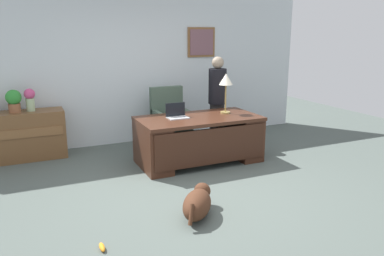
% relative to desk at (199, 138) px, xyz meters
% --- Properties ---
extents(ground_plane, '(12.00, 12.00, 0.00)m').
position_rel_desk_xyz_m(ground_plane, '(-0.57, -0.94, -0.40)').
color(ground_plane, '#4C5651').
extents(back_wall, '(7.00, 0.16, 2.70)m').
position_rel_desk_xyz_m(back_wall, '(-0.56, 1.66, 0.95)').
color(back_wall, silver).
rests_on(back_wall, ground_plane).
extents(desk, '(1.90, 0.97, 0.73)m').
position_rel_desk_xyz_m(desk, '(0.00, 0.00, 0.00)').
color(desk, '#422316').
rests_on(desk, ground_plane).
extents(credenza, '(1.41, 0.50, 0.79)m').
position_rel_desk_xyz_m(credenza, '(-2.59, 1.31, -0.01)').
color(credenza, brown).
rests_on(credenza, ground_plane).
extents(armchair, '(0.60, 0.59, 1.07)m').
position_rel_desk_xyz_m(armchair, '(-0.11, 1.02, 0.08)').
color(armchair, '#475B4C').
rests_on(armchair, ground_plane).
extents(person_standing, '(0.32, 0.32, 1.61)m').
position_rel_desk_xyz_m(person_standing, '(0.71, 0.76, 0.42)').
color(person_standing, '#262323').
rests_on(person_standing, ground_plane).
extents(dog_lying, '(0.59, 0.65, 0.30)m').
position_rel_desk_xyz_m(dog_lying, '(-0.81, -1.66, -0.25)').
color(dog_lying, '#472819').
rests_on(dog_lying, ground_plane).
extents(laptop, '(0.32, 0.22, 0.22)m').
position_rel_desk_xyz_m(laptop, '(-0.33, 0.12, 0.39)').
color(laptop, '#B2B5BA').
rests_on(laptop, desk).
extents(desk_lamp, '(0.22, 0.22, 0.65)m').
position_rel_desk_xyz_m(desk_lamp, '(0.52, 0.12, 0.84)').
color(desk_lamp, '#9E8447').
rests_on(desk_lamp, desk).
extents(vase_with_flowers, '(0.17, 0.17, 0.36)m').
position_rel_desk_xyz_m(vase_with_flowers, '(-2.38, 1.31, 0.59)').
color(vase_with_flowers, '#A1B88C').
rests_on(vase_with_flowers, credenza).
extents(potted_plant, '(0.24, 0.24, 0.36)m').
position_rel_desk_xyz_m(potted_plant, '(-2.61, 1.31, 0.58)').
color(potted_plant, brown).
rests_on(potted_plant, credenza).
extents(dog_toy_bone, '(0.05, 0.16, 0.05)m').
position_rel_desk_xyz_m(dog_toy_bone, '(-1.94, -1.92, -0.38)').
color(dog_toy_bone, orange).
rests_on(dog_toy_bone, ground_plane).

